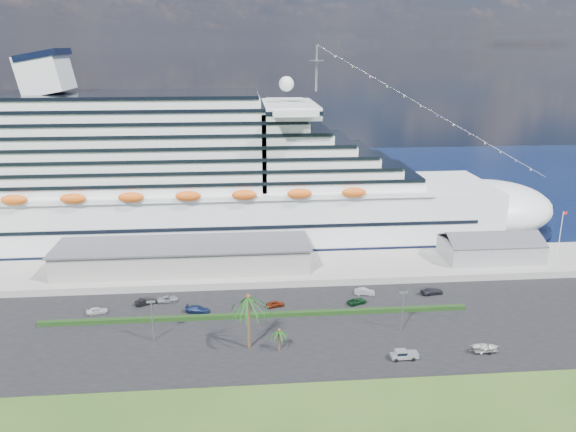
{
  "coord_description": "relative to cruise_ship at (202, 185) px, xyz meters",
  "views": [
    {
      "loc": [
        -10.74,
        -88.75,
        53.93
      ],
      "look_at": [
        -0.51,
        30.0,
        17.51
      ],
      "focal_mm": 35.0,
      "sensor_mm": 36.0,
      "label": 1
    }
  ],
  "objects": [
    {
      "name": "pickup_truck",
      "position": [
        38.99,
        -66.44,
        -15.62
      ],
      "size": [
        4.98,
        1.99,
        1.75
      ],
      "color": "black",
      "rests_on": "asphalt_lot"
    },
    {
      "name": "port_shed",
      "position": [
        73.53,
        -24.0,
        -12.3
      ],
      "size": [
        24.0,
        12.31,
        7.37
      ],
      "color": "gray",
      "rests_on": "wharf"
    },
    {
      "name": "parked_car_0",
      "position": [
        -19.85,
        -43.68,
        -15.84
      ],
      "size": [
        4.59,
        2.65,
        1.47
      ],
      "primitive_type": "imported",
      "rotation": [
        0.0,
        0.0,
        1.79
      ],
      "color": "silver",
      "rests_on": "asphalt_lot"
    },
    {
      "name": "hedge",
      "position": [
        13.53,
        -48.0,
        -16.12
      ],
      "size": [
        88.0,
        1.1,
        0.9
      ],
      "primitive_type": "cube",
      "color": "black",
      "rests_on": "asphalt_lot"
    },
    {
      "name": "parked_car_6",
      "position": [
        35.22,
        -43.58,
        -15.97
      ],
      "size": [
        4.81,
        3.51,
        1.22
      ],
      "primitive_type": "imported",
      "rotation": [
        0.0,
        0.0,
        1.96
      ],
      "color": "black",
      "rests_on": "asphalt_lot"
    },
    {
      "name": "wharf",
      "position": [
        21.53,
        -24.0,
        -15.79
      ],
      "size": [
        240.0,
        20.0,
        1.8
      ],
      "primitive_type": "cube",
      "color": "gray",
      "rests_on": "ground"
    },
    {
      "name": "palm_short",
      "position": [
        17.03,
        -61.5,
        -13.03
      ],
      "size": [
        3.53,
        3.53,
        4.56
      ],
      "color": "#47301E",
      "rests_on": "ground"
    },
    {
      "name": "asphalt_lot",
      "position": [
        21.53,
        -53.0,
        -16.63
      ],
      "size": [
        140.0,
        38.0,
        0.12
      ],
      "primitive_type": "cube",
      "color": "black",
      "rests_on": "ground"
    },
    {
      "name": "parked_car_2",
      "position": [
        -5.84,
        -39.03,
        -15.95
      ],
      "size": [
        4.85,
        2.97,
        1.26
      ],
      "primitive_type": "imported",
      "rotation": [
        0.0,
        0.0,
        1.78
      ],
      "color": "#96979E",
      "rests_on": "asphalt_lot"
    },
    {
      "name": "parked_car_7",
      "position": [
        53.01,
        -40.2,
        -15.83
      ],
      "size": [
        5.43,
        2.91,
        1.5
      ],
      "primitive_type": "imported",
      "rotation": [
        0.0,
        0.0,
        1.74
      ],
      "color": "black",
      "rests_on": "asphalt_lot"
    },
    {
      "name": "ground",
      "position": [
        21.53,
        -64.0,
        -16.69
      ],
      "size": [
        420.0,
        420.0,
        0.0
      ],
      "primitive_type": "plane",
      "color": "#284B19",
      "rests_on": "ground"
    },
    {
      "name": "parked_car_1",
      "position": [
        -10.45,
        -40.12,
        -15.83
      ],
      "size": [
        4.76,
        3.3,
        1.49
      ],
      "primitive_type": "imported",
      "rotation": [
        0.0,
        0.0,
        2.0
      ],
      "color": "black",
      "rests_on": "asphalt_lot"
    },
    {
      "name": "parked_car_3",
      "position": [
        1.09,
        -44.92,
        -15.82
      ],
      "size": [
        5.52,
        3.25,
        1.5
      ],
      "primitive_type": "imported",
      "rotation": [
        0.0,
        0.0,
        1.34
      ],
      "color": "#15244B",
      "rests_on": "asphalt_lot"
    },
    {
      "name": "boat_trailer",
      "position": [
        54.48,
        -65.57,
        -15.5
      ],
      "size": [
        5.61,
        3.58,
        1.62
      ],
      "color": "gray",
      "rests_on": "asphalt_lot"
    },
    {
      "name": "parked_car_4",
      "position": [
        17.44,
        -43.51,
        -15.9
      ],
      "size": [
        4.25,
        2.6,
        1.35
      ],
      "primitive_type": "imported",
      "rotation": [
        0.0,
        0.0,
        1.84
      ],
      "color": "maroon",
      "rests_on": "asphalt_lot"
    },
    {
      "name": "cruise_ship",
      "position": [
        0.0,
        0.0,
        0.0
      ],
      "size": [
        191.0,
        38.0,
        54.0
      ],
      "color": "silver",
      "rests_on": "ground"
    },
    {
      "name": "lamp_post_right",
      "position": [
        41.53,
        -56.0,
        -11.35
      ],
      "size": [
        1.6,
        0.35,
        8.27
      ],
      "color": "gray",
      "rests_on": "asphalt_lot"
    },
    {
      "name": "lamp_post_left",
      "position": [
        -6.47,
        -56.0,
        -11.35
      ],
      "size": [
        1.6,
        0.35,
        8.27
      ],
      "color": "gray",
      "rests_on": "asphalt_lot"
    },
    {
      "name": "terminal_building",
      "position": [
        -3.47,
        -24.0,
        -11.68
      ],
      "size": [
        61.0,
        15.0,
        6.3
      ],
      "color": "gray",
      "rests_on": "wharf"
    },
    {
      "name": "parked_car_5",
      "position": [
        37.88,
        -39.2,
        -15.84
      ],
      "size": [
        4.69,
        2.34,
        1.48
      ],
      "primitive_type": "imported",
      "rotation": [
        0.0,
        0.0,
        1.39
      ],
      "color": "#999BA0",
      "rests_on": "asphalt_lot"
    },
    {
      "name": "flagpole",
      "position": [
        91.57,
        -24.0,
        -8.43
      ],
      "size": [
        1.08,
        0.16,
        12.0
      ],
      "color": "silver",
      "rests_on": "wharf"
    },
    {
      "name": "water",
      "position": [
        21.53,
        66.0,
        -16.68
      ],
      "size": [
        420.0,
        160.0,
        0.02
      ],
      "primitive_type": "cube",
      "color": "#0B1533",
      "rests_on": "ground"
    },
    {
      "name": "palm_tall",
      "position": [
        11.53,
        -60.0,
        -7.49
      ],
      "size": [
        8.82,
        8.82,
        11.13
      ],
      "color": "#47301E",
      "rests_on": "ground"
    }
  ]
}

